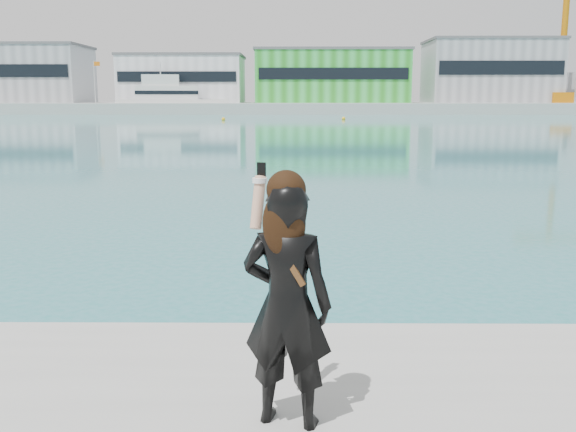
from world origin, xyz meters
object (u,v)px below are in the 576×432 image
buoy_near (344,120)px  buoy_far (223,120)px  motor_yacht (170,100)px  dock_crane (570,33)px  woman (287,297)px

buoy_near → buoy_far: size_ratio=1.00×
motor_yacht → dock_crane: bearing=-4.5°
motor_yacht → buoy_far: (13.70, -35.43, -2.64)m
motor_yacht → buoy_far: 38.08m
motor_yacht → buoy_far: size_ratio=41.56×
motor_yacht → woman: bearing=-87.6°
dock_crane → woman: 134.42m
buoy_near → woman: woman is taller
dock_crane → buoy_near: bearing=-140.3°
buoy_near → woman: (-6.85, -84.70, 1.66)m
dock_crane → buoy_far: bearing=-146.6°
buoy_near → buoy_far: bearing=-170.3°
dock_crane → buoy_near: dock_crane is taller
dock_crane → buoy_far: (-62.09, -40.97, -15.07)m
buoy_near → buoy_far: same height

